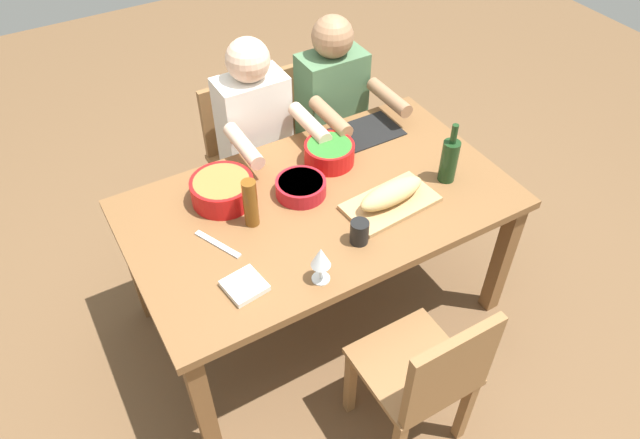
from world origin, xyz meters
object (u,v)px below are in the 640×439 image
at_px(serving_bowl_salad, 301,187).
at_px(cup_far_center, 359,232).
at_px(serving_bowl_fruit, 222,189).
at_px(cutting_board, 390,203).
at_px(chair_far_center, 427,376).
at_px(chair_near_left, 318,126).
at_px(dining_table, 320,215).
at_px(beer_bottle, 250,203).
at_px(wine_glass, 321,258).
at_px(serving_bowl_greens, 329,152).
at_px(diner_near_center, 258,136).
at_px(bread_loaf, 391,193).
at_px(wine_bottle, 449,160).
at_px(diner_near_left, 336,110).
at_px(chair_near_center, 246,151).
at_px(napkin_stack, 245,286).

xyz_separation_m(serving_bowl_salad, cup_far_center, (-0.06, 0.37, 0.01)).
bearing_deg(serving_bowl_fruit, cutting_board, 147.15).
height_order(chair_far_center, chair_near_left, same).
height_order(dining_table, beer_bottle, beer_bottle).
relative_size(chair_near_left, wine_glass, 5.12).
distance_m(serving_bowl_greens, cup_far_center, 0.52).
bearing_deg(beer_bottle, diner_near_center, -117.42).
distance_m(bread_loaf, wine_glass, 0.51).
xyz_separation_m(diner_near_center, cup_far_center, (-0.01, 0.90, 0.09)).
bearing_deg(diner_near_center, wine_bottle, 126.01).
height_order(diner_near_center, wine_glass, diner_near_center).
bearing_deg(serving_bowl_greens, wine_glass, 56.69).
distance_m(cutting_board, wine_bottle, 0.33).
relative_size(diner_near_left, wine_glass, 7.23).
height_order(cutting_board, wine_bottle, wine_bottle).
distance_m(chair_near_center, diner_near_left, 0.53).
relative_size(serving_bowl_salad, wine_bottle, 0.76).
bearing_deg(napkin_stack, wine_bottle, -173.37).
bearing_deg(bread_loaf, dining_table, -34.85).
bearing_deg(chair_far_center, chair_near_left, -105.79).
height_order(cup_far_center, napkin_stack, cup_far_center).
height_order(beer_bottle, wine_glass, beer_bottle).
relative_size(cutting_board, wine_bottle, 1.38).
height_order(serving_bowl_greens, wine_bottle, wine_bottle).
bearing_deg(wine_bottle, serving_bowl_salad, -21.30).
height_order(diner_near_left, cup_far_center, diner_near_left).
relative_size(serving_bowl_greens, bread_loaf, 0.72).
bearing_deg(bread_loaf, napkin_stack, 8.10).
relative_size(diner_near_center, wine_glass, 7.23).
distance_m(chair_far_center, chair_near_center, 1.60).
relative_size(chair_near_center, bread_loaf, 2.66).
distance_m(dining_table, cutting_board, 0.32).
bearing_deg(chair_near_center, wine_bottle, 120.42).
distance_m(dining_table, bread_loaf, 0.34).
distance_m(diner_near_left, bread_loaf, 0.82).
distance_m(beer_bottle, cup_far_center, 0.45).
bearing_deg(diner_near_left, wine_glass, 56.11).
distance_m(wine_glass, napkin_stack, 0.30).
distance_m(chair_near_center, serving_bowl_fruit, 0.75).
height_order(diner_near_center, serving_bowl_fruit, diner_near_center).
height_order(serving_bowl_fruit, napkin_stack, serving_bowl_fruit).
height_order(wine_bottle, beer_bottle, wine_bottle).
bearing_deg(serving_bowl_greens, cup_far_center, 72.37).
bearing_deg(chair_far_center, cup_far_center, -91.62).
distance_m(dining_table, wine_bottle, 0.61).
height_order(serving_bowl_salad, serving_bowl_greens, serving_bowl_greens).
distance_m(chair_far_center, wine_bottle, 0.93).
bearing_deg(beer_bottle, serving_bowl_salad, -167.10).
xyz_separation_m(serving_bowl_salad, bread_loaf, (-0.29, 0.25, 0.02)).
bearing_deg(beer_bottle, cup_far_center, 136.35).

